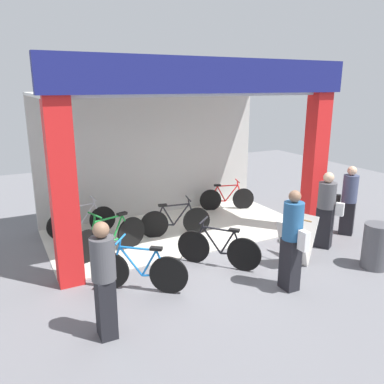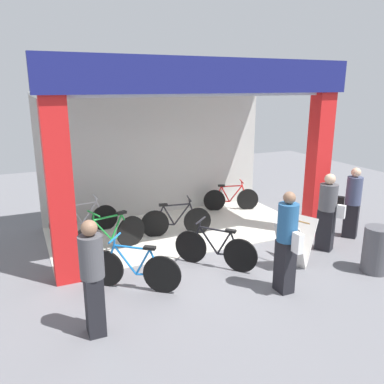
{
  "view_description": "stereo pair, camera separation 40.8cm",
  "coord_description": "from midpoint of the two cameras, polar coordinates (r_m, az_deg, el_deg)",
  "views": [
    {
      "loc": [
        -3.8,
        -6.61,
        3.42
      ],
      "look_at": [
        0.0,
        0.76,
        1.15
      ],
      "focal_mm": 36.61,
      "sensor_mm": 36.0,
      "label": 1
    },
    {
      "loc": [
        -3.44,
        -6.79,
        3.42
      ],
      "look_at": [
        0.0,
        0.76,
        1.15
      ],
      "focal_mm": 36.61,
      "sensor_mm": 36.0,
      "label": 2
    }
  ],
  "objects": [
    {
      "name": "pedestrian_1",
      "position": [
        8.76,
        20.39,
        -2.6
      ],
      "size": [
        0.5,
        0.6,
        1.67
      ],
      "color": "black",
      "rests_on": "ground"
    },
    {
      "name": "pedestrian_3",
      "position": [
        6.78,
        15.36,
        -6.95
      ],
      "size": [
        0.34,
        0.53,
        1.77
      ],
      "color": "black",
      "rests_on": "ground"
    },
    {
      "name": "bicycle_inside_2",
      "position": [
        11.03,
        6.75,
        -1.0
      ],
      "size": [
        1.48,
        0.57,
        0.85
      ],
      "color": "black",
      "rests_on": "ground"
    },
    {
      "name": "pedestrian_2",
      "position": [
        5.6,
        -12.21,
        -12.03
      ],
      "size": [
        0.34,
        0.34,
        1.71
      ],
      "color": "black",
      "rests_on": "ground"
    },
    {
      "name": "pedestrian_0",
      "position": [
        9.73,
        23.38,
        -1.35
      ],
      "size": [
        0.54,
        0.63,
        1.64
      ],
      "color": "black",
      "rests_on": "ground"
    },
    {
      "name": "bicycle_parked_1",
      "position": [
        6.87,
        -6.81,
        -11.13
      ],
      "size": [
        1.38,
        1.07,
        0.94
      ],
      "color": "black",
      "rests_on": "ground"
    },
    {
      "name": "bicycle_inside_3",
      "position": [
        8.33,
        -10.56,
        -6.32
      ],
      "size": [
        1.69,
        0.62,
        0.97
      ],
      "color": "black",
      "rests_on": "ground"
    },
    {
      "name": "bicycle_inside_1",
      "position": [
        9.55,
        -14.26,
        -3.91
      ],
      "size": [
        1.61,
        0.44,
        0.88
      ],
      "color": "black",
      "rests_on": "ground"
    },
    {
      "name": "bicycle_parked_0",
      "position": [
        7.63,
        4.95,
        -8.31
      ],
      "size": [
        1.15,
        1.29,
        0.93
      ],
      "color": "black",
      "rests_on": "ground"
    },
    {
      "name": "shop_facade",
      "position": [
        9.18,
        -1.02,
        7.18
      ],
      "size": [
        6.27,
        3.33,
        3.91
      ],
      "color": "beige",
      "rests_on": "ground"
    },
    {
      "name": "bicycle_inside_0",
      "position": [
        9.13,
        -1.04,
        -4.25
      ],
      "size": [
        1.62,
        0.5,
        0.91
      ],
      "color": "black",
      "rests_on": "ground"
    },
    {
      "name": "sandwich_board_sign",
      "position": [
        7.95,
        16.18,
        -7.12
      ],
      "size": [
        0.93,
        0.8,
        0.94
      ],
      "color": "silver",
      "rests_on": "ground"
    },
    {
      "name": "ground_plane",
      "position": [
        8.35,
        3.6,
        -8.91
      ],
      "size": [
        20.15,
        20.15,
        0.0
      ],
      "primitive_type": "plane",
      "color": "slate",
      "rests_on": "ground"
    },
    {
      "name": "trash_bin",
      "position": [
        8.25,
        26.59,
        -7.55
      ],
      "size": [
        0.5,
        0.5,
        0.88
      ],
      "primitive_type": "cylinder",
      "color": "#4C4C51",
      "rests_on": "ground"
    }
  ]
}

